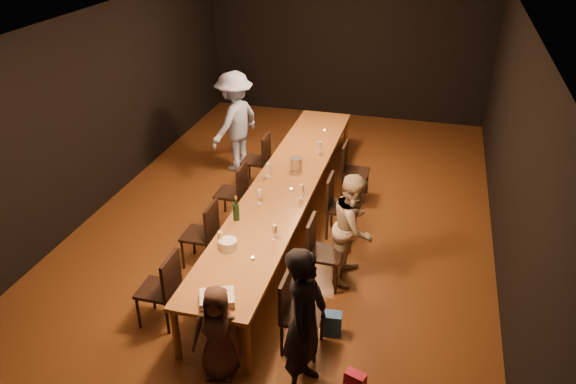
% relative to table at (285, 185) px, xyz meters
% --- Properties ---
extents(ground, '(10.00, 10.00, 0.00)m').
position_rel_table_xyz_m(ground, '(0.00, 0.00, -0.70)').
color(ground, '#472211').
rests_on(ground, ground).
extents(room_shell, '(6.04, 10.04, 3.02)m').
position_rel_table_xyz_m(room_shell, '(0.00, 0.00, 1.38)').
color(room_shell, black).
rests_on(room_shell, ground).
extents(table, '(0.90, 6.00, 0.75)m').
position_rel_table_xyz_m(table, '(0.00, 0.00, 0.00)').
color(table, brown).
rests_on(table, ground).
extents(chair_right_0, '(0.42, 0.42, 0.93)m').
position_rel_table_xyz_m(chair_right_0, '(0.85, -2.40, -0.24)').
color(chair_right_0, black).
rests_on(chair_right_0, ground).
extents(chair_right_1, '(0.42, 0.42, 0.93)m').
position_rel_table_xyz_m(chair_right_1, '(0.85, -1.20, -0.24)').
color(chair_right_1, black).
rests_on(chair_right_1, ground).
extents(chair_right_2, '(0.42, 0.42, 0.93)m').
position_rel_table_xyz_m(chair_right_2, '(0.85, 0.00, -0.24)').
color(chair_right_2, black).
rests_on(chair_right_2, ground).
extents(chair_right_3, '(0.42, 0.42, 0.93)m').
position_rel_table_xyz_m(chair_right_3, '(0.85, 1.20, -0.24)').
color(chair_right_3, black).
rests_on(chair_right_3, ground).
extents(chair_left_0, '(0.42, 0.42, 0.93)m').
position_rel_table_xyz_m(chair_left_0, '(-0.85, -2.40, -0.24)').
color(chair_left_0, black).
rests_on(chair_left_0, ground).
extents(chair_left_1, '(0.42, 0.42, 0.93)m').
position_rel_table_xyz_m(chair_left_1, '(-0.85, -1.20, -0.24)').
color(chair_left_1, black).
rests_on(chair_left_1, ground).
extents(chair_left_2, '(0.42, 0.42, 0.93)m').
position_rel_table_xyz_m(chair_left_2, '(-0.85, 0.00, -0.24)').
color(chair_left_2, black).
rests_on(chair_left_2, ground).
extents(chair_left_3, '(0.42, 0.42, 0.93)m').
position_rel_table_xyz_m(chair_left_3, '(-0.85, 1.20, -0.24)').
color(chair_left_3, black).
rests_on(chair_left_3, ground).
extents(woman_birthday, '(0.45, 0.64, 1.64)m').
position_rel_table_xyz_m(woman_birthday, '(0.99, -2.89, 0.12)').
color(woman_birthday, black).
rests_on(woman_birthday, ground).
extents(woman_tan, '(0.63, 0.77, 1.46)m').
position_rel_table_xyz_m(woman_tan, '(1.15, -0.93, 0.03)').
color(woman_tan, beige).
rests_on(woman_tan, ground).
extents(man_blue, '(0.98, 1.30, 1.78)m').
position_rel_table_xyz_m(man_blue, '(-1.39, 1.74, 0.19)').
color(man_blue, '#94AEE5').
rests_on(man_blue, ground).
extents(child, '(0.58, 0.43, 1.09)m').
position_rel_table_xyz_m(child, '(0.12, -2.98, -0.16)').
color(child, '#3F2A23').
rests_on(child, ground).
extents(gift_bag_red, '(0.24, 0.18, 0.25)m').
position_rel_table_xyz_m(gift_bag_red, '(1.51, -2.87, -0.58)').
color(gift_bag_red, red).
rests_on(gift_bag_red, ground).
extents(gift_bag_blue, '(0.24, 0.17, 0.28)m').
position_rel_table_xyz_m(gift_bag_blue, '(1.12, -2.09, -0.56)').
color(gift_bag_blue, '#2557A4').
rests_on(gift_bag_blue, ground).
extents(birthday_cake, '(0.43, 0.40, 0.08)m').
position_rel_table_xyz_m(birthday_cake, '(0.03, -2.75, 0.09)').
color(birthday_cake, white).
rests_on(birthday_cake, table).
extents(plate_stack, '(0.28, 0.28, 0.12)m').
position_rel_table_xyz_m(plate_stack, '(-0.19, -1.82, 0.11)').
color(plate_stack, white).
rests_on(plate_stack, table).
extents(champagne_bottle, '(0.09, 0.09, 0.34)m').
position_rel_table_xyz_m(champagne_bottle, '(-0.32, -1.17, 0.22)').
color(champagne_bottle, black).
rests_on(champagne_bottle, table).
extents(ice_bucket, '(0.20, 0.20, 0.20)m').
position_rel_table_xyz_m(ice_bucket, '(0.05, 0.43, 0.15)').
color(ice_bucket, '#ADADB2').
rests_on(ice_bucket, table).
extents(wineglass_0, '(0.06, 0.06, 0.21)m').
position_rel_table_xyz_m(wineglass_0, '(-0.29, -1.80, 0.15)').
color(wineglass_0, beige).
rests_on(wineglass_0, table).
extents(wineglass_1, '(0.06, 0.06, 0.21)m').
position_rel_table_xyz_m(wineglass_1, '(0.28, -1.49, 0.15)').
color(wineglass_1, beige).
rests_on(wineglass_1, table).
extents(wineglass_2, '(0.06, 0.06, 0.21)m').
position_rel_table_xyz_m(wineglass_2, '(-0.16, -0.69, 0.15)').
color(wineglass_2, silver).
rests_on(wineglass_2, table).
extents(wineglass_3, '(0.06, 0.06, 0.21)m').
position_rel_table_xyz_m(wineglass_3, '(0.34, -0.39, 0.15)').
color(wineglass_3, beige).
rests_on(wineglass_3, table).
extents(wineglass_4, '(0.06, 0.06, 0.21)m').
position_rel_table_xyz_m(wineglass_4, '(-0.29, 0.11, 0.15)').
color(wineglass_4, silver).
rests_on(wineglass_4, table).
extents(wineglass_5, '(0.06, 0.06, 0.21)m').
position_rel_table_xyz_m(wineglass_5, '(0.27, 1.11, 0.15)').
color(wineglass_5, silver).
rests_on(wineglass_5, table).
extents(tealight_near, '(0.05, 0.05, 0.03)m').
position_rel_table_xyz_m(tealight_near, '(0.15, -1.95, 0.06)').
color(tealight_near, '#B2B7B2').
rests_on(tealight_near, table).
extents(tealight_mid, '(0.05, 0.05, 0.03)m').
position_rel_table_xyz_m(tealight_mid, '(0.15, -0.23, 0.06)').
color(tealight_mid, '#B2B7B2').
rests_on(tealight_mid, table).
extents(tealight_far, '(0.05, 0.05, 0.03)m').
position_rel_table_xyz_m(tealight_far, '(0.15, 2.04, 0.06)').
color(tealight_far, '#B2B7B2').
rests_on(tealight_far, table).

